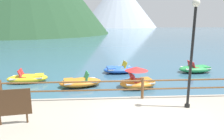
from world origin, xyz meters
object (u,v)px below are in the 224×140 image
at_px(pedal_boat_2, 196,69).
at_px(pedal_boat_3, 138,80).
at_px(pedal_boat_4, 119,69).
at_px(lamp_post, 193,45).
at_px(pedal_boat_1, 28,78).
at_px(sign_board, 12,103).
at_px(pedal_boat_0, 80,82).

distance_m(pedal_boat_2, pedal_boat_3, 6.05).
bearing_deg(pedal_boat_3, pedal_boat_4, 100.44).
bearing_deg(pedal_boat_2, lamp_post, -117.73).
bearing_deg(pedal_boat_1, sign_board, -75.83).
distance_m(pedal_boat_0, pedal_boat_2, 8.81).
distance_m(lamp_post, sign_board, 6.57).
height_order(lamp_post, pedal_boat_4, lamp_post).
xyz_separation_m(lamp_post, pedal_boat_1, (-7.87, 5.40, -2.59)).
bearing_deg(pedal_boat_2, pedal_boat_1, -171.17).
relative_size(pedal_boat_0, pedal_boat_4, 1.03).
bearing_deg(sign_board, pedal_boat_1, 104.17).
relative_size(sign_board, pedal_boat_2, 0.46).
height_order(pedal_boat_1, pedal_boat_4, same).
relative_size(sign_board, pedal_boat_0, 0.45).
bearing_deg(pedal_boat_3, pedal_boat_0, 171.81).
bearing_deg(pedal_boat_0, pedal_boat_2, 19.15).
distance_m(pedal_boat_1, pedal_boat_4, 6.32).
xyz_separation_m(pedal_boat_0, pedal_boat_3, (3.31, -0.48, 0.17)).
distance_m(sign_board, pedal_boat_2, 12.98).
distance_m(sign_board, pedal_boat_0, 5.61).
height_order(lamp_post, pedal_boat_1, lamp_post).
xyz_separation_m(sign_board, pedal_boat_2, (10.06, 8.15, -0.86)).
bearing_deg(lamp_post, pedal_boat_2, 62.27).
relative_size(lamp_post, pedal_boat_2, 1.57).
xyz_separation_m(pedal_boat_0, pedal_boat_1, (-3.33, 1.08, 0.01)).
xyz_separation_m(sign_board, pedal_boat_4, (4.37, 8.42, -0.87)).
height_order(lamp_post, pedal_boat_0, lamp_post).
relative_size(pedal_boat_0, pedal_boat_1, 1.03).
relative_size(pedal_boat_2, pedal_boat_3, 1.12).
height_order(pedal_boat_2, pedal_boat_3, pedal_boat_3).
distance_m(lamp_post, pedal_boat_0, 6.78).
height_order(pedal_boat_0, pedal_boat_1, pedal_boat_1).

